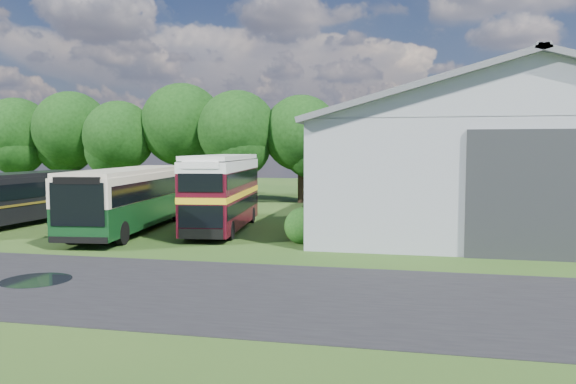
% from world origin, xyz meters
% --- Properties ---
extents(ground, '(120.00, 120.00, 0.00)m').
position_xyz_m(ground, '(0.00, 0.00, 0.00)').
color(ground, '#1C3C13').
rests_on(ground, ground).
extents(asphalt_road, '(60.00, 8.00, 0.02)m').
position_xyz_m(asphalt_road, '(3.00, -3.00, 0.00)').
color(asphalt_road, black).
rests_on(asphalt_road, ground).
extents(puddle, '(2.20, 2.20, 0.01)m').
position_xyz_m(puddle, '(-1.50, -3.00, 0.00)').
color(puddle, black).
rests_on(puddle, ground).
extents(storage_shed, '(18.80, 24.80, 8.15)m').
position_xyz_m(storage_shed, '(15.00, 15.98, 4.17)').
color(storage_shed, gray).
rests_on(storage_shed, ground).
extents(tree_far_left, '(6.12, 6.12, 8.64)m').
position_xyz_m(tree_far_left, '(-23.00, 24.00, 5.56)').
color(tree_far_left, black).
rests_on(tree_far_left, ground).
extents(tree_left_a, '(6.46, 6.46, 9.12)m').
position_xyz_m(tree_left_a, '(-18.00, 24.50, 5.87)').
color(tree_left_a, black).
rests_on(tree_left_a, ground).
extents(tree_left_b, '(5.78, 5.78, 8.16)m').
position_xyz_m(tree_left_b, '(-13.00, 23.50, 5.25)').
color(tree_left_b, black).
rests_on(tree_left_b, ground).
extents(tree_mid, '(6.80, 6.80, 9.60)m').
position_xyz_m(tree_mid, '(-8.00, 24.80, 6.18)').
color(tree_mid, black).
rests_on(tree_mid, ground).
extents(tree_right_a, '(6.26, 6.26, 8.83)m').
position_xyz_m(tree_right_a, '(-3.00, 23.80, 5.69)').
color(tree_right_a, black).
rests_on(tree_right_a, ground).
extents(tree_right_b, '(5.98, 5.98, 8.45)m').
position_xyz_m(tree_right_b, '(2.00, 24.60, 5.44)').
color(tree_right_b, black).
rests_on(tree_right_b, ground).
extents(shrub_front, '(1.70, 1.70, 1.70)m').
position_xyz_m(shrub_front, '(5.60, 6.00, 0.00)').
color(shrub_front, '#194714').
rests_on(shrub_front, ground).
extents(shrub_mid, '(1.60, 1.60, 1.60)m').
position_xyz_m(shrub_mid, '(5.60, 8.00, 0.00)').
color(shrub_mid, '#194714').
rests_on(shrub_mid, ground).
extents(shrub_back, '(1.80, 1.80, 1.80)m').
position_xyz_m(shrub_back, '(5.60, 10.00, 0.00)').
color(shrub_back, '#194714').
rests_on(shrub_back, ground).
extents(bus_green_single, '(4.00, 11.96, 3.24)m').
position_xyz_m(bus_green_single, '(-3.79, 7.76, 1.72)').
color(bus_green_single, black).
rests_on(bus_green_single, ground).
extents(bus_maroon_double, '(3.33, 9.34, 3.93)m').
position_xyz_m(bus_maroon_double, '(0.80, 8.95, 1.96)').
color(bus_maroon_double, black).
rests_on(bus_maroon_double, ground).
extents(bus_dark_single, '(2.98, 10.67, 2.91)m').
position_xyz_m(bus_dark_single, '(-11.01, 7.89, 1.55)').
color(bus_dark_single, black).
rests_on(bus_dark_single, ground).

